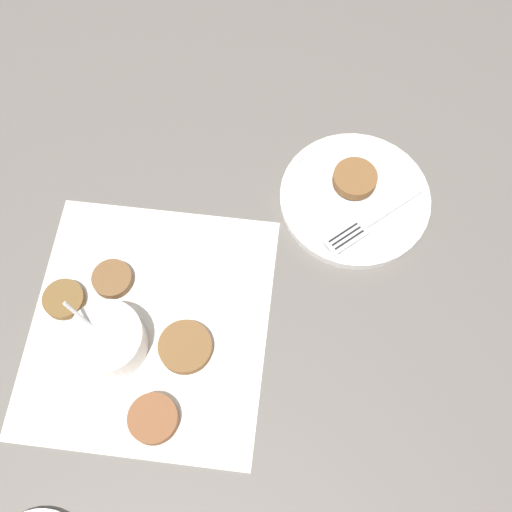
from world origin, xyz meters
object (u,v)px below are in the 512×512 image
(sauce_bowl, at_px, (109,341))
(fork, at_px, (364,225))
(serving_plate, at_px, (355,198))
(fritter_on_plate, at_px, (355,178))

(sauce_bowl, bearing_deg, fork, 131.56)
(sauce_bowl, xyz_separation_m, fork, (-0.26, 0.30, -0.00))
(serving_plate, bearing_deg, fritter_on_plate, -161.24)
(sauce_bowl, height_order, fritter_on_plate, sauce_bowl)
(serving_plate, relative_size, fork, 1.58)
(serving_plate, distance_m, fork, 0.05)
(sauce_bowl, distance_m, fork, 0.40)
(sauce_bowl, distance_m, serving_plate, 0.42)
(sauce_bowl, bearing_deg, serving_plate, 138.54)
(serving_plate, height_order, fork, fork)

